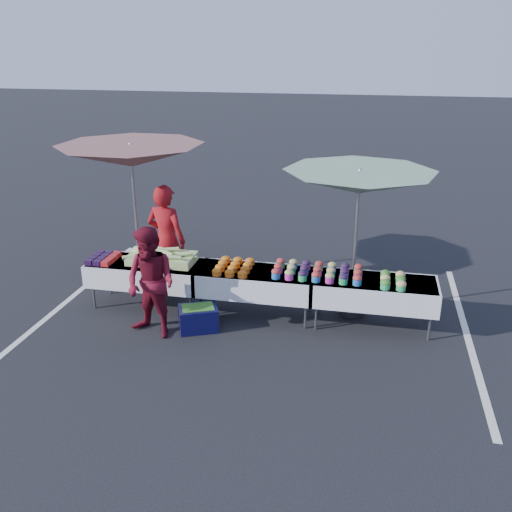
% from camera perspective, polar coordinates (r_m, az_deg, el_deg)
% --- Properties ---
extents(ground, '(80.00, 80.00, 0.00)m').
position_cam_1_polar(ground, '(9.11, 0.00, -5.89)').
color(ground, black).
extents(stripe_left, '(0.10, 5.00, 0.00)m').
position_cam_1_polar(stripe_left, '(10.19, -17.94, -3.95)').
color(stripe_left, silver).
rests_on(stripe_left, ground).
extents(stripe_right, '(0.10, 5.00, 0.00)m').
position_cam_1_polar(stripe_right, '(9.09, 20.34, -7.36)').
color(stripe_right, silver).
rests_on(stripe_right, ground).
extents(table_left, '(1.86, 0.81, 0.75)m').
position_cam_1_polar(table_left, '(9.37, -10.84, -1.59)').
color(table_left, white).
rests_on(table_left, ground).
extents(table_center, '(1.86, 0.81, 0.75)m').
position_cam_1_polar(table_center, '(8.87, 0.00, -2.52)').
color(table_center, white).
rests_on(table_center, ground).
extents(table_right, '(1.86, 0.81, 0.75)m').
position_cam_1_polar(table_right, '(8.71, 11.69, -3.42)').
color(table_right, white).
rests_on(table_right, ground).
extents(berry_punnets, '(0.40, 0.54, 0.08)m').
position_cam_1_polar(berry_punnets, '(9.53, -15.01, -0.21)').
color(berry_punnets, black).
rests_on(berry_punnets, table_left).
extents(corn_pile, '(1.16, 0.57, 0.26)m').
position_cam_1_polar(corn_pile, '(9.23, -9.39, -0.13)').
color(corn_pile, '#91B55C').
rests_on(corn_pile, table_left).
extents(plastic_bags, '(0.30, 0.25, 0.05)m').
position_cam_1_polar(plastic_bags, '(8.94, -9.86, -1.32)').
color(plastic_bags, white).
rests_on(plastic_bags, table_left).
extents(carrot_bowls, '(0.55, 0.69, 0.11)m').
position_cam_1_polar(carrot_bowls, '(8.85, -2.23, -1.07)').
color(carrot_bowls, orange).
rests_on(carrot_bowls, table_center).
extents(potato_cups, '(1.34, 0.58, 0.16)m').
position_cam_1_polar(potato_cups, '(8.64, 6.18, -1.51)').
color(potato_cups, '#2562AD').
rests_on(potato_cups, table_right).
extents(bean_baskets, '(0.36, 0.50, 0.15)m').
position_cam_1_polar(bean_baskets, '(8.53, 13.54, -2.35)').
color(bean_baskets, '#29A559').
rests_on(bean_baskets, table_right).
extents(vendor, '(0.77, 0.58, 1.90)m').
position_cam_1_polar(vendor, '(9.67, -8.94, 1.57)').
color(vendor, maroon).
rests_on(vendor, ground).
extents(customer, '(0.96, 0.84, 1.65)m').
position_cam_1_polar(customer, '(8.32, -10.46, -2.69)').
color(customer, maroon).
rests_on(customer, ground).
extents(umbrella_left, '(3.24, 3.24, 2.52)m').
position_cam_1_polar(umbrella_left, '(9.78, -12.39, 9.68)').
color(umbrella_left, black).
rests_on(umbrella_left, ground).
extents(umbrella_right, '(2.57, 2.57, 2.33)m').
position_cam_1_polar(umbrella_right, '(8.60, 10.28, 7.18)').
color(umbrella_right, black).
rests_on(umbrella_right, ground).
extents(storage_bin, '(0.69, 0.61, 0.37)m').
position_cam_1_polar(storage_bin, '(8.64, -5.79, -6.16)').
color(storage_bin, '#0C0B3B').
rests_on(storage_bin, ground).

